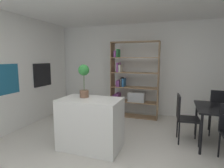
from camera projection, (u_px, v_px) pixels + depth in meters
The scene contains 8 objects.
ground_plane at pixel (112, 162), 2.88m from camera, with size 8.66×8.66×0.00m, color beige.
back_partition at pixel (144, 70), 5.28m from camera, with size 6.31×0.06×2.57m, color white.
built_in_oven at pixel (43, 75), 4.84m from camera, with size 0.06×0.62×0.59m.
kitchen_island at pixel (91, 124), 3.30m from camera, with size 1.07×0.66×0.90m, color white.
potted_plant_on_island at pixel (84, 78), 3.31m from camera, with size 0.20×0.20×0.60m.
open_bookshelf at pixel (132, 83), 5.03m from camera, with size 1.29×0.34×2.04m.
dining_chair_island_side at pixel (183, 114), 3.52m from camera, with size 0.44×0.44×0.92m.
dining_chair_far at pixel (221, 109), 3.76m from camera, with size 0.47×0.48×0.98m.
Camera 1 is at (0.89, -2.53, 1.61)m, focal length 29.60 mm.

